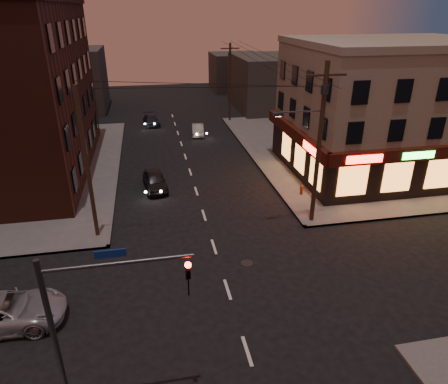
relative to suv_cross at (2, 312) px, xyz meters
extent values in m
plane|color=black|center=(10.13, 0.51, -0.74)|extent=(120.00, 120.00, 0.00)
cube|color=#514F4C|center=(28.13, 19.51, -0.66)|extent=(24.00, 28.00, 0.15)
cube|color=tan|center=(26.13, 14.01, 4.41)|extent=(15.00, 12.00, 10.00)
cube|color=tan|center=(26.13, 14.01, 9.66)|extent=(15.20, 12.20, 0.50)
cube|color=black|center=(26.13, 8.06, 1.11)|extent=(15.12, 0.25, 3.40)
cube|color=black|center=(18.68, 14.01, 1.11)|extent=(0.25, 12.12, 3.40)
cube|color=#3B1009|center=(26.13, 7.76, 2.91)|extent=(15.60, 0.50, 0.90)
cube|color=#3B1009|center=(18.38, 14.01, 2.91)|extent=(0.50, 12.60, 0.90)
cube|color=#FF140C|center=(20.83, 7.49, 2.91)|extent=(2.60, 0.06, 0.55)
cube|color=#26FF3F|center=(24.83, 7.49, 2.91)|extent=(2.40, 0.06, 0.50)
cube|color=#FF140C|center=(18.11, 10.21, 2.91)|extent=(0.06, 2.60, 0.55)
cube|color=orange|center=(25.53, 7.91, 1.21)|extent=(12.40, 0.08, 2.20)
cube|color=orange|center=(18.53, 13.01, 1.21)|extent=(0.08, 8.40, 2.20)
cube|color=#431C15|center=(-4.37, 19.51, 5.91)|extent=(12.00, 20.00, 13.00)
cube|color=#3F3D3A|center=(24.13, 38.51, 2.76)|extent=(10.00, 12.00, 7.00)
cube|color=#3F3D3A|center=(-2.87, 42.51, 3.26)|extent=(9.00, 10.00, 8.00)
cube|color=#3F3D3A|center=(22.13, 52.51, 2.26)|extent=(8.00, 8.00, 6.00)
cylinder|color=#382619|center=(16.93, 6.31, 4.41)|extent=(0.28, 0.28, 10.00)
cube|color=#382619|center=(16.93, 6.31, 8.61)|extent=(2.40, 0.12, 0.12)
cylinder|color=#333538|center=(16.93, 6.31, 7.81)|extent=(0.44, 0.44, 0.50)
cylinder|color=#333538|center=(15.63, 6.31, 6.61)|extent=(2.60, 0.10, 0.10)
cube|color=#333538|center=(14.23, 6.31, 6.51)|extent=(0.60, 0.25, 0.18)
cube|color=#FFD88C|center=(14.23, 6.31, 6.41)|extent=(0.35, 0.15, 0.04)
cylinder|color=#382619|center=(16.93, 32.51, 3.91)|extent=(0.26, 0.26, 9.00)
cylinder|color=#382619|center=(3.33, 7.01, 3.91)|extent=(0.24, 0.24, 9.00)
cylinder|color=#333538|center=(3.53, -5.09, 2.46)|extent=(0.18, 0.18, 6.40)
cylinder|color=#333538|center=(5.73, -5.09, 5.26)|extent=(4.40, 0.12, 0.12)
imported|color=black|center=(7.73, -5.09, 4.76)|extent=(0.16, 0.20, 1.00)
sphere|color=#FF0C05|center=(7.73, -5.21, 5.01)|extent=(0.20, 0.20, 0.20)
cube|color=navy|center=(5.53, -5.09, 5.61)|extent=(0.90, 0.05, 0.25)
imported|color=#9A9CA3|center=(0.00, 0.00, 0.00)|extent=(5.31, 2.48, 1.47)
imported|color=black|center=(7.07, 13.56, -0.05)|extent=(2.03, 4.19, 1.38)
imported|color=gray|center=(12.26, 27.34, -0.15)|extent=(1.60, 3.65, 1.17)
imported|color=#17202F|center=(7.35, 32.55, -0.15)|extent=(2.15, 4.24, 1.18)
cylinder|color=maroon|center=(17.71, 10.17, -0.30)|extent=(0.24, 0.24, 0.58)
sphere|color=maroon|center=(17.71, 10.17, 0.02)|extent=(0.23, 0.23, 0.23)
cylinder|color=maroon|center=(17.71, 10.17, -0.18)|extent=(0.32, 0.17, 0.12)
cylinder|color=maroon|center=(17.71, 10.17, -0.18)|extent=(0.17, 0.32, 0.12)
camera|label=1|loc=(6.88, -15.17, 12.01)|focal=32.00mm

